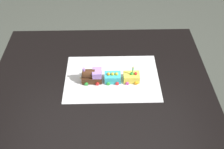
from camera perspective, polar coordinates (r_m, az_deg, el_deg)
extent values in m
plane|color=#474C44|center=(2.11, -2.00, -14.11)|extent=(8.00, 8.00, 0.00)
cube|color=black|center=(1.51, -2.71, -0.98)|extent=(1.40, 1.00, 0.03)
cube|color=black|center=(2.19, -19.21, 1.05)|extent=(0.07, 0.07, 0.71)
cube|color=black|center=(2.16, 15.01, 1.61)|extent=(0.07, 0.07, 0.71)
cube|color=gray|center=(2.34, -25.93, -3.52)|extent=(0.04, 0.04, 0.42)
cube|color=silver|center=(1.49, 0.00, -0.83)|extent=(0.60, 0.40, 0.00)
cube|color=#472816|center=(1.46, -4.99, -0.92)|extent=(0.12, 0.06, 0.05)
cylinder|color=#472816|center=(1.42, -5.73, 0.25)|extent=(0.07, 0.05, 0.05)
cube|color=#AD84E0|center=(1.42, -3.72, 0.36)|extent=(0.06, 0.06, 0.04)
cylinder|color=#AD84E0|center=(1.40, -6.97, 1.10)|extent=(0.02, 0.02, 0.03)
sphere|color=#F4EFCC|center=(1.46, -7.69, -0.76)|extent=(0.02, 0.02, 0.02)
cylinder|color=green|center=(1.45, -6.36, -2.38)|extent=(0.02, 0.01, 0.02)
cylinder|color=red|center=(1.44, -3.64, -2.35)|extent=(0.02, 0.01, 0.02)
cylinder|color=#4C59D8|center=(1.49, -6.22, -0.26)|extent=(0.02, 0.01, 0.02)
cylinder|color=orange|center=(1.49, -3.58, -0.22)|extent=(0.02, 0.01, 0.02)
cube|color=#38B7C6|center=(1.45, 0.16, -0.77)|extent=(0.10, 0.06, 0.06)
cylinder|color=green|center=(1.44, -0.91, -2.30)|extent=(0.02, 0.01, 0.02)
cylinder|color=red|center=(1.44, 1.29, -2.27)|extent=(0.02, 0.01, 0.02)
cylinder|color=yellow|center=(1.49, -0.93, -0.18)|extent=(0.02, 0.01, 0.02)
cylinder|color=yellow|center=(1.49, 1.18, -0.14)|extent=(0.02, 0.01, 0.02)
sphere|color=orange|center=(1.42, -0.84, 0.13)|extent=(0.02, 0.02, 0.02)
sphere|color=yellow|center=(1.42, 1.17, 0.16)|extent=(0.02, 0.02, 0.02)
sphere|color=yellow|center=(1.42, 0.16, 0.14)|extent=(0.02, 0.02, 0.02)
cube|color=#F4E04C|center=(1.46, 4.81, -0.69)|extent=(0.10, 0.06, 0.06)
cylinder|color=#D84CB2|center=(1.44, 3.79, -2.22)|extent=(0.02, 0.01, 0.02)
cylinder|color=orange|center=(1.45, 5.96, -2.18)|extent=(0.02, 0.01, 0.02)
cylinder|color=orange|center=(1.49, 3.61, -0.11)|extent=(0.02, 0.01, 0.02)
cylinder|color=#D84CB2|center=(1.50, 5.71, -0.07)|extent=(0.02, 0.01, 0.02)
sphere|color=green|center=(1.43, 4.89, 0.22)|extent=(0.02, 0.02, 0.02)
sphere|color=red|center=(1.43, 5.88, 0.23)|extent=(0.02, 0.02, 0.02)
cylinder|color=#66D872|center=(1.41, 5.18, 1.10)|extent=(0.01, 0.01, 0.04)
cone|color=yellow|center=(1.39, 5.25, 1.90)|extent=(0.01, 0.01, 0.01)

